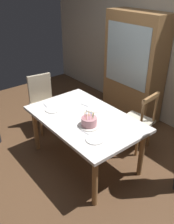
{
  "coord_description": "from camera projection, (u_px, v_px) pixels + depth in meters",
  "views": [
    {
      "loc": [
        2.2,
        -1.74,
        2.4
      ],
      "look_at": [
        0.05,
        0.0,
        0.84
      ],
      "focal_mm": 39.12,
      "sensor_mm": 36.0,
      "label": 1
    }
  ],
  "objects": [
    {
      "name": "plate_far_side",
      "position": [
        94.0,
        109.0,
        3.43
      ],
      "size": [
        0.22,
        0.22,
        0.01
      ],
      "primitive_type": "cylinder",
      "color": "white",
      "rests_on": "dining_table"
    },
    {
      "name": "birthday_cake",
      "position": [
        89.0,
        122.0,
        3.05
      ],
      "size": [
        0.28,
        0.28,
        0.19
      ],
      "color": "silver",
      "rests_on": "dining_table"
    },
    {
      "name": "plate_near_celebrant",
      "position": [
        53.0,
        110.0,
        3.43
      ],
      "size": [
        0.22,
        0.22,
        0.01
      ],
      "primitive_type": "cylinder",
      "color": "white",
      "rests_on": "dining_table"
    },
    {
      "name": "chair_spindle_back",
      "position": [
        137.0,
        122.0,
        3.69
      ],
      "size": [
        0.49,
        0.49,
        0.95
      ],
      "color": "beige",
      "rests_on": "ground"
    },
    {
      "name": "fork_near_celebrant",
      "position": [
        46.0,
        106.0,
        3.53
      ],
      "size": [
        0.18,
        0.04,
        0.01
      ],
      "primitive_type": "cube",
      "rotation": [
        0.0,
        0.0,
        -0.16
      ],
      "color": "silver",
      "rests_on": "dining_table"
    },
    {
      "name": "china_cabinet",
      "position": [
        134.0,
        67.0,
        4.37
      ],
      "size": [
        1.1,
        0.45,
        1.9
      ],
      "color": "#9E7042",
      "rests_on": "ground"
    },
    {
      "name": "ground",
      "position": [
        85.0,
        160.0,
        3.62
      ],
      "size": [
        6.4,
        6.4,
        0.0
      ],
      "primitive_type": "plane",
      "color": "brown"
    },
    {
      "name": "back_wall",
      "position": [
        173.0,
        52.0,
        4.0
      ],
      "size": [
        6.4,
        0.1,
        2.6
      ],
      "primitive_type": "cube",
      "color": "beige",
      "rests_on": "ground"
    },
    {
      "name": "plate_near_guest",
      "position": [
        95.0,
        139.0,
        2.81
      ],
      "size": [
        0.22,
        0.22,
        0.01
      ],
      "primitive_type": "cylinder",
      "color": "white",
      "rests_on": "dining_table"
    },
    {
      "name": "fork_far_side",
      "position": [
        86.0,
        106.0,
        3.53
      ],
      "size": [
        0.18,
        0.05,
        0.01
      ],
      "primitive_type": "cube",
      "rotation": [
        0.0,
        0.0,
        0.19
      ],
      "color": "silver",
      "rests_on": "dining_table"
    },
    {
      "name": "dining_table",
      "position": [
        85.0,
        123.0,
        3.3
      ],
      "size": [
        1.58,
        1.0,
        0.74
      ],
      "color": "white",
      "rests_on": "ground"
    },
    {
      "name": "fork_near_guest",
      "position": [
        86.0,
        133.0,
        2.92
      ],
      "size": [
        0.18,
        0.04,
        0.01
      ],
      "primitive_type": "cube",
      "rotation": [
        0.0,
        0.0,
        0.14
      ],
      "color": "silver",
      "rests_on": "dining_table"
    },
    {
      "name": "chair_upholstered",
      "position": [
        43.0,
        100.0,
        4.17
      ],
      "size": [
        0.5,
        0.5,
        0.95
      ],
      "color": "tan",
      "rests_on": "ground"
    }
  ]
}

